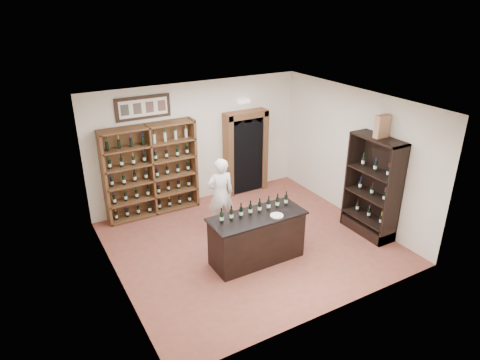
# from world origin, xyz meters

# --- Properties ---
(floor) EXTENTS (5.50, 5.50, 0.00)m
(floor) POSITION_xyz_m (0.00, 0.00, 0.00)
(floor) COLOR #9B4A3E
(floor) RESTS_ON ground
(ceiling) EXTENTS (5.50, 5.50, 0.00)m
(ceiling) POSITION_xyz_m (0.00, 0.00, 3.00)
(ceiling) COLOR white
(ceiling) RESTS_ON wall_back
(wall_back) EXTENTS (5.50, 0.04, 3.00)m
(wall_back) POSITION_xyz_m (0.00, 2.50, 1.50)
(wall_back) COLOR white
(wall_back) RESTS_ON ground
(wall_left) EXTENTS (0.04, 5.00, 3.00)m
(wall_left) POSITION_xyz_m (-2.75, 0.00, 1.50)
(wall_left) COLOR white
(wall_left) RESTS_ON ground
(wall_right) EXTENTS (0.04, 5.00, 3.00)m
(wall_right) POSITION_xyz_m (2.75, 0.00, 1.50)
(wall_right) COLOR white
(wall_right) RESTS_ON ground
(wine_shelf) EXTENTS (2.20, 0.38, 2.20)m
(wine_shelf) POSITION_xyz_m (-1.30, 2.33, 1.10)
(wine_shelf) COLOR brown
(wine_shelf) RESTS_ON ground
(framed_picture) EXTENTS (1.25, 0.04, 0.52)m
(framed_picture) POSITION_xyz_m (-1.30, 2.47, 2.55)
(framed_picture) COLOR black
(framed_picture) RESTS_ON wall_back
(arched_doorway) EXTENTS (1.17, 0.35, 2.17)m
(arched_doorway) POSITION_xyz_m (1.25, 2.33, 1.14)
(arched_doorway) COLOR black
(arched_doorway) RESTS_ON ground
(emergency_light) EXTENTS (0.30, 0.10, 0.10)m
(emergency_light) POSITION_xyz_m (1.25, 2.42, 2.40)
(emergency_light) COLOR white
(emergency_light) RESTS_ON wall_back
(tasting_counter) EXTENTS (1.88, 0.78, 1.00)m
(tasting_counter) POSITION_xyz_m (-0.20, -0.60, 0.49)
(tasting_counter) COLOR black
(tasting_counter) RESTS_ON ground
(counter_bottle_0) EXTENTS (0.07, 0.07, 0.30)m
(counter_bottle_0) POSITION_xyz_m (-0.92, -0.52, 1.11)
(counter_bottle_0) COLOR black
(counter_bottle_0) RESTS_ON tasting_counter
(counter_bottle_1) EXTENTS (0.07, 0.07, 0.30)m
(counter_bottle_1) POSITION_xyz_m (-0.71, -0.52, 1.11)
(counter_bottle_1) COLOR black
(counter_bottle_1) RESTS_ON tasting_counter
(counter_bottle_2) EXTENTS (0.07, 0.07, 0.30)m
(counter_bottle_2) POSITION_xyz_m (-0.51, -0.52, 1.11)
(counter_bottle_2) COLOR black
(counter_bottle_2) RESTS_ON tasting_counter
(counter_bottle_3) EXTENTS (0.07, 0.07, 0.30)m
(counter_bottle_3) POSITION_xyz_m (-0.30, -0.52, 1.11)
(counter_bottle_3) COLOR black
(counter_bottle_3) RESTS_ON tasting_counter
(counter_bottle_4) EXTENTS (0.07, 0.07, 0.30)m
(counter_bottle_4) POSITION_xyz_m (-0.10, -0.52, 1.11)
(counter_bottle_4) COLOR black
(counter_bottle_4) RESTS_ON tasting_counter
(counter_bottle_5) EXTENTS (0.07, 0.07, 0.30)m
(counter_bottle_5) POSITION_xyz_m (0.11, -0.52, 1.11)
(counter_bottle_5) COLOR black
(counter_bottle_5) RESTS_ON tasting_counter
(counter_bottle_6) EXTENTS (0.07, 0.07, 0.30)m
(counter_bottle_6) POSITION_xyz_m (0.31, -0.52, 1.11)
(counter_bottle_6) COLOR black
(counter_bottle_6) RESTS_ON tasting_counter
(counter_bottle_7) EXTENTS (0.07, 0.07, 0.30)m
(counter_bottle_7) POSITION_xyz_m (0.52, -0.52, 1.11)
(counter_bottle_7) COLOR black
(counter_bottle_7) RESTS_ON tasting_counter
(side_cabinet) EXTENTS (0.48, 1.20, 2.20)m
(side_cabinet) POSITION_xyz_m (2.52, -0.90, 0.75)
(side_cabinet) COLOR black
(side_cabinet) RESTS_ON ground
(shopkeeper) EXTENTS (0.66, 0.48, 1.68)m
(shopkeeper) POSITION_xyz_m (-0.24, 0.86, 0.84)
(shopkeeper) COLOR white
(shopkeeper) RESTS_ON ground
(plate) EXTENTS (0.25, 0.25, 0.02)m
(plate) POSITION_xyz_m (0.10, -0.81, 1.01)
(plate) COLOR white
(plate) RESTS_ON tasting_counter
(wine_crate) EXTENTS (0.33, 0.14, 0.46)m
(wine_crate) POSITION_xyz_m (2.52, -0.90, 2.43)
(wine_crate) COLOR tan
(wine_crate) RESTS_ON side_cabinet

